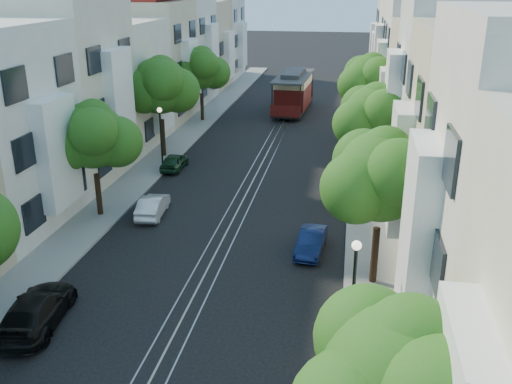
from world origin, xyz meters
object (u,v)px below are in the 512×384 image
at_px(cable_car, 293,90).
at_px(parked_car_w_near, 37,310).
at_px(tree_e_d, 371,81).
at_px(tree_e_c, 375,118).
at_px(tree_w_c, 161,87).
at_px(lamp_east, 354,281).
at_px(parked_car_w_far, 174,161).
at_px(parked_car_e_mid, 311,242).
at_px(parked_car_e_far, 342,173).
at_px(lamp_west, 161,129).
at_px(parked_car_w_mid, 153,206).
at_px(tree_e_b, 383,178).
at_px(tree_w_b, 94,138).
at_px(tree_w_d, 201,70).

relative_size(cable_car, parked_car_w_near, 2.07).
relative_size(tree_e_d, parked_car_w_near, 1.52).
distance_m(tree_e_c, tree_w_c, 15.25).
height_order(lamp_east, parked_car_w_far, lamp_east).
relative_size(parked_car_e_mid, parked_car_e_far, 0.82).
relative_size(lamp_west, parked_car_w_far, 1.30).
distance_m(parked_car_e_far, parked_car_w_mid, 12.42).
bearing_deg(parked_car_w_mid, lamp_east, 130.48).
bearing_deg(tree_e_b, cable_car, 102.00).
relative_size(parked_car_e_mid, parked_car_w_near, 0.72).
relative_size(tree_e_c, tree_w_b, 1.04).
height_order(tree_e_b, parked_car_e_far, tree_e_b).
height_order(tree_e_c, tree_w_c, tree_w_c).
bearing_deg(tree_e_d, cable_car, 123.81).
bearing_deg(tree_w_b, tree_e_c, 22.62).
bearing_deg(tree_e_b, lamp_west, 136.15).
relative_size(parked_car_e_far, parked_car_w_near, 0.87).
distance_m(parked_car_e_far, parked_car_w_far, 11.21).
height_order(tree_e_c, parked_car_e_mid, tree_e_c).
distance_m(tree_e_c, parked_car_w_near, 20.75).
bearing_deg(tree_e_c, tree_e_d, 90.00).
relative_size(tree_w_d, parked_car_e_mid, 2.02).
bearing_deg(tree_w_b, parked_car_e_mid, -12.04).
distance_m(lamp_west, parked_car_w_mid, 8.02).
bearing_deg(lamp_east, tree_w_b, 143.42).
height_order(tree_e_d, lamp_west, tree_e_d).
relative_size(tree_e_b, tree_e_c, 1.03).
bearing_deg(parked_car_w_mid, tree_e_d, -130.30).
height_order(lamp_west, parked_car_e_far, lamp_west).
relative_size(tree_e_b, parked_car_w_far, 2.09).
xyz_separation_m(tree_e_b, tree_w_d, (-14.40, 27.00, -0.13)).
xyz_separation_m(tree_e_c, parked_car_e_far, (-1.66, 1.95, -4.06)).
relative_size(tree_e_c, parked_car_e_mid, 2.02).
bearing_deg(parked_car_w_far, tree_w_c, -58.99).
height_order(parked_car_w_mid, parked_car_w_far, parked_car_w_mid).
xyz_separation_m(cable_car, parked_car_w_mid, (-4.81, -26.65, -1.53)).
xyz_separation_m(tree_e_c, parked_car_e_mid, (-2.86, -8.46, -4.07)).
relative_size(tree_e_d, tree_w_b, 1.09).
bearing_deg(parked_car_w_far, tree_e_c, 169.66).
bearing_deg(cable_car, lamp_east, -78.01).
height_order(cable_car, parked_car_w_mid, cable_car).
distance_m(tree_w_d, cable_car, 9.52).
relative_size(tree_e_c, parked_car_e_far, 1.67).
bearing_deg(tree_w_c, parked_car_e_far, -13.48).
bearing_deg(tree_e_d, parked_car_w_far, -146.26).
relative_size(tree_w_c, lamp_west, 1.71).
bearing_deg(parked_car_e_mid, tree_w_d, 120.22).
height_order(tree_e_b, parked_car_w_mid, tree_e_b).
height_order(tree_w_c, tree_w_d, tree_w_c).
xyz_separation_m(tree_w_c, tree_w_d, (-0.00, 11.00, -0.47)).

